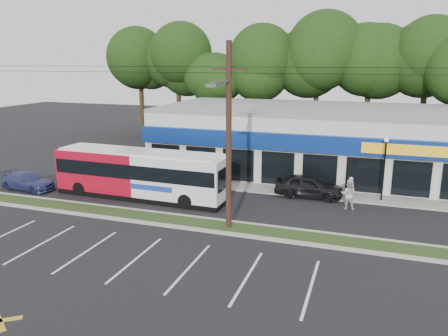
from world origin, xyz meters
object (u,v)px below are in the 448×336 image
utility_pole (225,131)px  car_blue (28,181)px  pedestrian_a (350,188)px  pedestrian_b (348,194)px  car_dark (309,186)px  car_silver (97,176)px  lamp_post (384,162)px  metrobus (141,173)px

utility_pole → car_blue: (-15.83, 2.57, -4.80)m
pedestrian_a → pedestrian_b: bearing=63.1°
utility_pole → car_dark: utility_pole is taller
utility_pole → car_silver: bearing=156.1°
car_dark → pedestrian_b: size_ratio=2.39×
car_blue → car_silver: bearing=-50.5°
car_blue → pedestrian_b: (22.00, 3.03, 0.34)m
car_dark → car_blue: car_dark is taller
lamp_post → car_dark: (-4.66, -0.58, -1.90)m
utility_pole → lamp_post: 11.67m
metrobus → car_blue: bearing=-171.9°
metrobus → pedestrian_b: size_ratio=6.32×
car_dark → pedestrian_a: size_ratio=2.91×
lamp_post → car_dark: size_ratio=0.93×
car_dark → pedestrian_a: bearing=-84.2°
pedestrian_a → car_dark: bearing=-20.8°
lamp_post → pedestrian_b: lamp_post is taller
car_blue → car_dark: bearing=-70.5°
car_silver → car_blue: 4.81m
car_blue → pedestrian_b: bearing=-76.4°
pedestrian_b → car_dark: bearing=-31.5°
car_blue → pedestrian_b: size_ratio=2.22×
pedestrian_b → car_silver: bearing=1.9°
utility_pole → metrobus: utility_pole is taller
lamp_post → pedestrian_a: lamp_post is taller
lamp_post → car_silver: lamp_post is taller
metrobus → car_blue: metrobus is taller
lamp_post → metrobus: bearing=-164.4°
lamp_post → pedestrian_b: 3.48m
metrobus → car_silver: bearing=161.6°
lamp_post → car_silver: bearing=-172.5°
car_blue → pedestrian_a: (22.00, 5.00, 0.17)m
pedestrian_b → car_blue: bearing=8.6°
pedestrian_a → car_silver: bearing=-19.5°
lamp_post → metrobus: (-15.37, -4.30, -0.97)m
lamp_post → car_blue: bearing=-167.5°
utility_pole → pedestrian_b: (6.17, 5.61, -4.46)m
metrobus → pedestrian_a: 13.99m
pedestrian_b → metrobus: bearing=9.4°
car_dark → car_blue: bearing=103.4°
utility_pole → car_dark: size_ratio=10.99×
metrobus → lamp_post: bearing=17.1°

